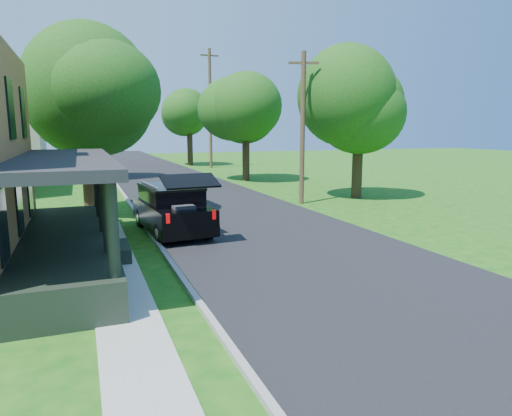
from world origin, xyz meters
name	(u,v)px	position (x,y,z in m)	size (l,w,h in m)	color
ground	(392,304)	(0.00, 0.00, 0.00)	(140.00, 140.00, 0.00)	#105210
street	(190,192)	(0.00, 20.00, 0.00)	(8.00, 120.00, 0.02)	black
curb	(124,195)	(-4.05, 20.00, 0.00)	(0.15, 120.00, 0.12)	gray
sidewalk	(96,197)	(-5.60, 20.00, 0.00)	(1.30, 120.00, 0.03)	gray
black_suv	(172,209)	(-3.20, 9.00, 0.92)	(2.38, 5.31, 2.41)	black
tree_left_mid	(83,88)	(-6.03, 13.88, 5.67)	(6.94, 7.11, 8.78)	black
tree_left_far	(81,100)	(-6.03, 30.87, 6.16)	(7.31, 7.46, 9.40)	black
tree_right_near	(359,97)	(8.39, 14.34, 5.65)	(5.72, 5.48, 8.52)	black
tree_right_mid	(245,103)	(5.49, 25.06, 5.87)	(5.81, 5.64, 8.90)	black
tree_right_far	(189,111)	(4.95, 41.75, 5.86)	(7.37, 7.05, 8.97)	black
utility_pole_near	(303,127)	(4.50, 13.49, 4.02)	(1.50, 0.61, 7.77)	#4B3A23
utility_pole_far	(210,108)	(6.28, 37.74, 6.09)	(1.84, 0.31, 11.85)	#4B3A23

